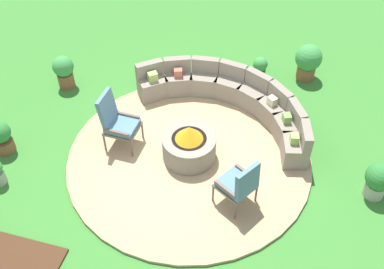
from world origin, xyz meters
name	(u,v)px	position (x,y,z in m)	size (l,w,h in m)	color
ground_plane	(189,158)	(0.00, 0.00, 0.00)	(24.00, 24.00, 0.00)	#387A2D
patio_circle	(189,157)	(0.00, 0.00, 0.03)	(4.63, 4.63, 0.06)	tan
fire_pit	(189,145)	(0.00, 0.00, 0.36)	(1.00, 1.00, 0.76)	gray
curved_stone_bench	(232,99)	(0.50, 1.50, 0.37)	(3.81, 2.08, 0.79)	gray
lounge_chair_front_left	(117,121)	(-1.41, 0.00, 0.64)	(0.67, 0.59, 1.15)	brown
lounge_chair_front_right	(240,184)	(1.11, -0.84, 0.59)	(0.77, 0.78, 1.00)	brown
potted_plant_1	(379,179)	(3.38, 0.04, 0.41)	(0.49, 0.49, 0.73)	#A89E8E
potted_plant_2	(64,70)	(-3.25, 1.40, 0.43)	(0.46, 0.46, 0.76)	brown
potted_plant_3	(308,60)	(1.88, 3.15, 0.47)	(0.60, 0.60, 0.85)	brown
potted_plant_4	(1,137)	(-3.50, -0.74, 0.36)	(0.42, 0.42, 0.68)	brown
potted_plant_5	(260,68)	(0.86, 2.82, 0.31)	(0.33, 0.33, 0.57)	#605B56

